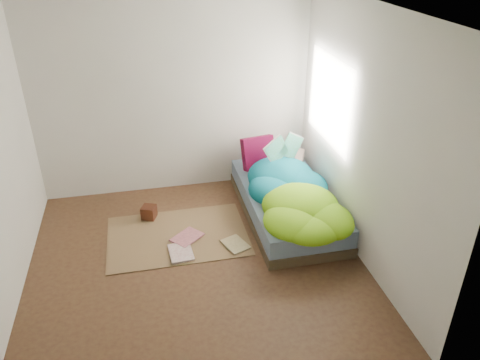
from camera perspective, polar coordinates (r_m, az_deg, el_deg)
name	(u,v)px	position (r m, az deg, el deg)	size (l,w,h in m)	color
ground	(197,264)	(5.11, -5.28, -10.13)	(3.50, 3.50, 0.00)	#412619
room_walls	(190,121)	(4.29, -6.10, 7.11)	(3.54, 3.54, 2.62)	silver
bed	(286,203)	(5.81, 5.68, -2.83)	(1.00, 2.00, 0.34)	#3B3120
duvet	(294,188)	(5.45, 6.54, -0.95)	(0.96, 1.84, 0.34)	#086E83
rug	(178,236)	(5.53, -7.61, -6.75)	(1.60, 1.10, 0.01)	brown
pillow_floral	(280,159)	(6.33, 4.87, 2.56)	(0.62, 0.39, 0.14)	#F2E3D1
pillow_magenta	(258,153)	(6.16, 2.23, 3.34)	(0.42, 0.13, 0.42)	#49042E
open_book	(285,141)	(5.86, 5.48, 4.78)	(0.49, 0.11, 0.30)	green
wooden_box	(149,212)	(5.85, -11.04, -3.86)	(0.16, 0.16, 0.16)	#33150B
floor_book_a	(170,254)	(5.23, -8.57, -8.97)	(0.25, 0.34, 0.03)	white
floor_book_b	(179,234)	(5.52, -7.44, -6.51)	(0.25, 0.34, 0.03)	#CF777E
floor_book_c	(227,248)	(5.27, -1.60, -8.27)	(0.23, 0.31, 0.02)	tan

